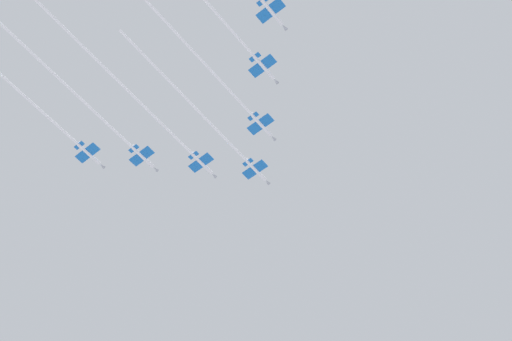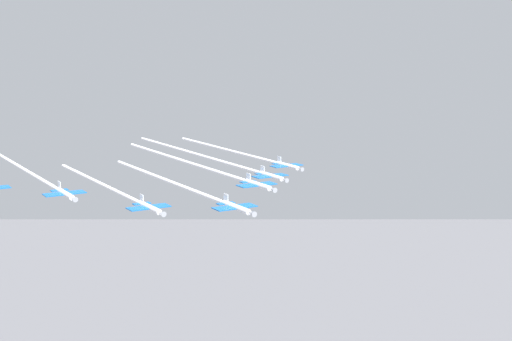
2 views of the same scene
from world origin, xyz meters
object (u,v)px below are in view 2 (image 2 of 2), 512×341
jet_port_outer (214,159)px  jet_starboard_inner (115,191)px  jet_starboard_outer (38,178)px  jet_center_rear (246,155)px  jet_lead (188,189)px  jet_port_inner (204,167)px

jet_port_outer → jet_starboard_inner: bearing=33.6°
jet_starboard_outer → jet_center_rear: bearing=-168.6°
jet_port_outer → jet_center_rear: (-2.26, -13.74, -0.30)m
jet_starboard_outer → jet_starboard_inner: bearing=127.2°
jet_center_rear → jet_port_outer: bearing=18.1°
jet_lead → jet_starboard_inner: bearing=-40.3°
jet_starboard_outer → jet_center_rear: (-18.71, -64.83, -1.34)m
jet_port_inner → jet_starboard_inner: bearing=14.6°
jet_starboard_inner → jet_starboard_outer: (21.57, 3.71, 1.62)m
jet_starboard_inner → jet_starboard_outer: size_ratio=0.94×
jet_lead → jet_starboard_outer: size_ratio=1.01×
jet_starboard_outer → jet_center_rear: size_ratio=0.98×
jet_starboard_inner → jet_center_rear: jet_center_rear is taller
jet_port_outer → jet_center_rear: bearing=-161.9°
jet_port_outer → jet_center_rear: jet_port_outer is taller
jet_port_inner → jet_starboard_outer: bearing=-14.8°
jet_lead → jet_starboard_inner: size_ratio=1.07×
jet_lead → jet_center_rear: 57.74m
jet_starboard_outer → jet_lead: bearing=132.7°
jet_port_inner → jet_port_outer: bearing=-124.2°
jet_starboard_inner → jet_port_outer: 47.67m
jet_lead → jet_port_inner: size_ratio=0.88×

